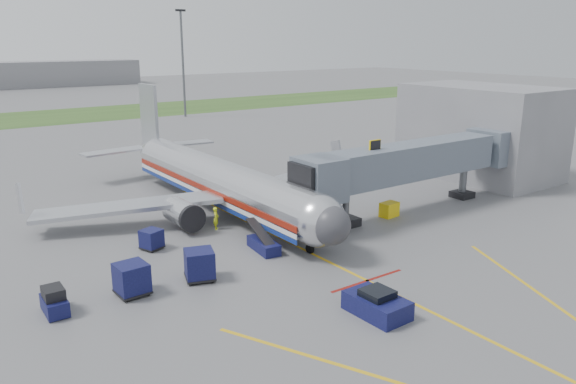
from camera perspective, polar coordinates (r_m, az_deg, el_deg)
ground at (r=39.33m, az=4.03°, el=-7.03°), size 400.00×400.00×0.00m
grass_strip at (r=121.15m, az=-24.32°, el=6.86°), size 300.00×25.00×0.01m
apron_markings at (r=34.46m, az=12.00°, el=-10.69°), size 21.52×50.00×0.01m
airliner at (r=50.60m, az=-6.94°, el=1.14°), size 32.10×35.67×10.25m
jet_bridge at (r=50.03m, az=11.90°, el=2.91°), size 25.30×4.00×6.90m
terminal at (r=66.19m, az=18.92°, el=5.85°), size 10.00×16.00×10.00m
light_mast_right at (r=113.80m, az=-10.64°, el=12.94°), size 2.00×0.44×20.40m
pushback_tug at (r=32.27m, az=9.02°, el=-11.19°), size 2.27×3.61×1.48m
baggage_tug at (r=34.56m, az=-22.65°, el=-10.26°), size 1.20×2.25×1.56m
baggage_cart_a at (r=35.28m, az=-15.59°, el=-8.52°), size 1.93×1.93×1.98m
baggage_cart_b at (r=36.45m, az=-8.97°, el=-7.33°), size 2.31×2.31×1.98m
baggage_cart_c at (r=42.33m, az=-13.69°, el=-4.70°), size 1.78×1.78×1.49m
belt_loader at (r=41.02m, az=-2.51°, el=-5.34°), size 1.64×3.98×1.89m
ground_power_cart at (r=49.42m, az=10.24°, el=-1.77°), size 1.70×1.24×1.27m
ramp_worker at (r=45.71m, az=-7.32°, el=-2.66°), size 0.76×0.80×1.84m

